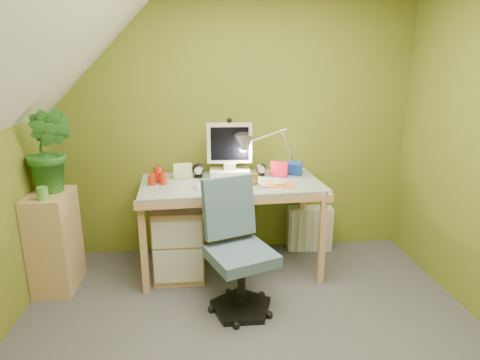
{
  "coord_description": "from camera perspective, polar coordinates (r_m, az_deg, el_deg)",
  "views": [
    {
      "loc": [
        -0.29,
        -1.98,
        1.71
      ],
      "look_at": [
        0.0,
        1.0,
        0.85
      ],
      "focal_mm": 30.0,
      "sensor_mm": 36.0,
      "label": 1
    }
  ],
  "objects": [
    {
      "name": "photo_frame_green",
      "position": [
        3.42,
        -8.15,
        1.29
      ],
      "size": [
        0.16,
        0.04,
        0.13
      ],
      "primitive_type": "cube",
      "rotation": [
        0.0,
        0.0,
        0.1
      ],
      "color": "#C2CF8E",
      "rests_on": "desk"
    },
    {
      "name": "radiator",
      "position": [
        3.92,
        9.84,
        -6.75
      ],
      "size": [
        0.43,
        0.2,
        0.42
      ],
      "primitive_type": "cube",
      "rotation": [
        0.0,
        0.0,
        -0.09
      ],
      "color": "silver",
      "rests_on": "floor"
    },
    {
      "name": "side_ledge",
      "position": [
        3.47,
        -24.84,
        -7.9
      ],
      "size": [
        0.29,
        0.45,
        0.78
      ],
      "primitive_type": "cube",
      "color": "tan",
      "rests_on": "floor"
    },
    {
      "name": "speaker_left",
      "position": [
        3.43,
        -5.96,
        1.38
      ],
      "size": [
        0.12,
        0.12,
        0.12
      ],
      "primitive_type": null,
      "rotation": [
        0.0,
        0.0,
        0.16
      ],
      "color": "black",
      "rests_on": "desk"
    },
    {
      "name": "mousepad",
      "position": [
        3.22,
        5.7,
        -0.71
      ],
      "size": [
        0.27,
        0.22,
        0.01
      ],
      "primitive_type": "cube",
      "rotation": [
        0.0,
        0.0,
        -0.23
      ],
      "color": "orange",
      "rests_on": "desk"
    },
    {
      "name": "task_chair",
      "position": [
        2.84,
        0.21,
        -10.66
      ],
      "size": [
        0.62,
        0.62,
        0.87
      ],
      "primitive_type": null,
      "rotation": [
        0.0,
        0.0,
        0.38
      ],
      "color": "#466173",
      "rests_on": "floor"
    },
    {
      "name": "mouse",
      "position": [
        3.21,
        5.7,
        -0.46
      ],
      "size": [
        0.11,
        0.08,
        0.03
      ],
      "primitive_type": "ellipsoid",
      "rotation": [
        0.0,
        0.0,
        0.21
      ],
      "color": "silver",
      "rests_on": "mousepad"
    },
    {
      "name": "desk",
      "position": [
        3.43,
        -1.21,
        -6.55
      ],
      "size": [
        1.51,
        0.82,
        0.79
      ],
      "primitive_type": null,
      "rotation": [
        0.0,
        0.0,
        0.06
      ],
      "color": "tan",
      "rests_on": "floor"
    },
    {
      "name": "keyboard",
      "position": [
        3.16,
        -2.51,
        -0.81
      ],
      "size": [
        0.41,
        0.13,
        0.02
      ],
      "primitive_type": "cube",
      "rotation": [
        0.0,
        0.0,
        -0.01
      ],
      "color": "silver",
      "rests_on": "desk"
    },
    {
      "name": "photo_frame_red",
      "position": [
        3.45,
        5.56,
        1.54
      ],
      "size": [
        0.15,
        0.09,
        0.13
      ],
      "primitive_type": "cube",
      "rotation": [
        0.0,
        0.0,
        -0.49
      ],
      "color": "red",
      "rests_on": "desk"
    },
    {
      "name": "monitor",
      "position": [
        3.41,
        -1.51,
        4.87
      ],
      "size": [
        0.39,
        0.24,
        0.53
      ],
      "primitive_type": null,
      "rotation": [
        0.0,
        0.0,
        -0.03
      ],
      "color": "silver",
      "rests_on": "desk"
    },
    {
      "name": "candle_cluster",
      "position": [
        3.31,
        -11.7,
        0.62
      ],
      "size": [
        0.19,
        0.17,
        0.13
      ],
      "primitive_type": null,
      "rotation": [
        0.0,
        0.0,
        -0.1
      ],
      "color": "red",
      "rests_on": "desk"
    },
    {
      "name": "slope_ceiling",
      "position": [
        2.11,
        -26.67,
        18.24
      ],
      "size": [
        1.1,
        3.2,
        1.1
      ],
      "primitive_type": "cube",
      "color": "white",
      "rests_on": "wall_left"
    },
    {
      "name": "desk_lamp",
      "position": [
        3.47,
        5.96,
        5.51
      ],
      "size": [
        0.6,
        0.36,
        0.6
      ],
      "primitive_type": null,
      "rotation": [
        0.0,
        0.0,
        -0.24
      ],
      "color": "#AFAFB4",
      "rests_on": "desk"
    },
    {
      "name": "speaker_right",
      "position": [
        3.47,
        3.0,
        1.51
      ],
      "size": [
        0.1,
        0.1,
        0.11
      ],
      "primitive_type": null,
      "rotation": [
        0.0,
        0.0,
        0.09
      ],
      "color": "black",
      "rests_on": "desk"
    },
    {
      "name": "photo_frame_blue",
      "position": [
        3.52,
        7.67,
        1.7
      ],
      "size": [
        0.13,
        0.1,
        0.12
      ],
      "primitive_type": "cube",
      "rotation": [
        0.0,
        0.0,
        -0.58
      ],
      "color": "navy",
      "rests_on": "desk"
    },
    {
      "name": "potted_plant",
      "position": [
        3.3,
        -25.41,
        3.8
      ],
      "size": [
        0.4,
        0.35,
        0.64
      ],
      "primitive_type": "imported",
      "rotation": [
        0.0,
        0.0,
        -0.19
      ],
      "color": "#296822",
      "rests_on": "side_ledge"
    },
    {
      "name": "green_cup",
      "position": [
        3.19,
        -26.27,
        -1.73
      ],
      "size": [
        0.08,
        0.08,
        0.1
      ],
      "primitive_type": "cylinder",
      "rotation": [
        0.0,
        0.0,
        0.02
      ],
      "color": "#58A846",
      "rests_on": "side_ledge"
    },
    {
      "name": "amber_tumbler",
      "position": [
        3.23,
        2.03,
        0.15
      ],
      "size": [
        0.07,
        0.07,
        0.08
      ],
      "primitive_type": "cylinder",
      "rotation": [
        0.0,
        0.0,
        -0.16
      ],
      "color": "#8F6214",
      "rests_on": "desk"
    },
    {
      "name": "wall_back",
      "position": [
        3.63,
        -0.91,
        7.93
      ],
      "size": [
        3.2,
        0.01,
        2.4
      ],
      "primitive_type": "cube",
      "color": "olive",
      "rests_on": "floor"
    }
  ]
}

